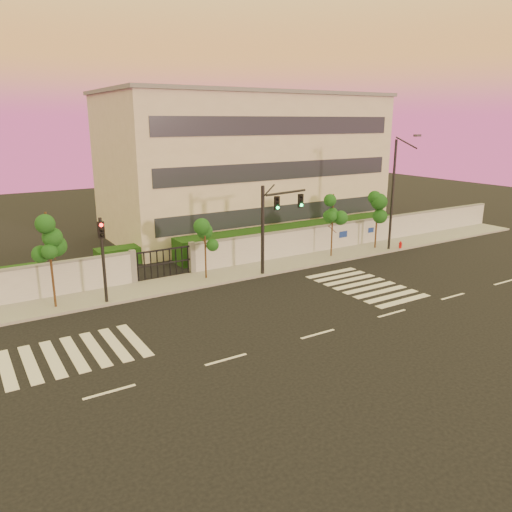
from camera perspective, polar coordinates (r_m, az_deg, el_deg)
name	(u,v)px	position (r m, az deg, el deg)	size (l,w,h in m)	color
ground	(318,334)	(24.36, 7.07, -8.85)	(120.00, 120.00, 0.00)	black
sidewalk	(216,276)	(32.60, -4.55, -2.34)	(60.00, 3.00, 0.15)	gray
perimeter_wall	(207,256)	(33.65, -5.60, -0.04)	(60.00, 0.36, 2.20)	#ADAFB4
hedge_row	(204,249)	(36.55, -6.02, 0.77)	(41.00, 4.25, 1.80)	#13340F
institutional_building	(245,163)	(45.65, -1.29, 10.54)	(24.40, 12.40, 12.25)	beige
road_markings	(249,315)	(26.35, -0.79, -6.80)	(57.00, 7.62, 0.02)	silver
street_tree_c	(49,239)	(28.26, -22.62, 1.85)	(1.49, 1.19, 5.34)	#382314
street_tree_d	(205,237)	(31.44, -5.83, 2.19)	(1.35, 1.07, 3.86)	#382314
street_tree_e	(333,211)	(36.90, 8.78, 5.07)	(1.39, 1.10, 4.75)	#382314
street_tree_f	(378,208)	(40.05, 13.72, 5.37)	(1.63, 1.30, 4.52)	#382314
traffic_signal_main	(272,219)	(32.42, 1.90, 4.30)	(3.73, 0.88, 5.93)	black
traffic_signal_secondary	(103,250)	(28.24, -17.13, 0.64)	(0.38, 0.36, 4.89)	black
streetlight_east	(395,190)	(39.55, 15.57, 7.33)	(0.53, 2.15, 8.94)	black
fire_hydrant	(400,246)	(40.97, 16.17, 1.15)	(0.28, 0.26, 0.70)	#B70C0F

